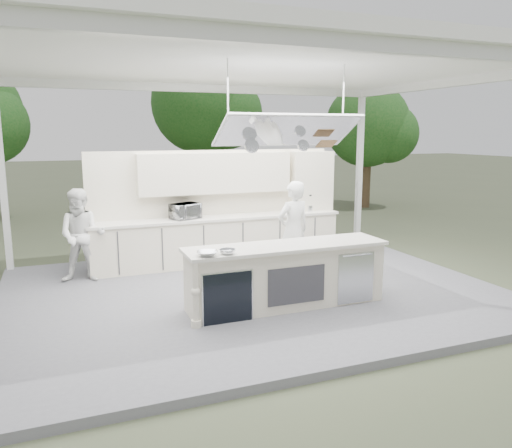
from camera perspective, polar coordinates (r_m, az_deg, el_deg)
name	(u,v)px	position (r m, az deg, el deg)	size (l,w,h in m)	color
ground	(253,296)	(8.48, -0.39, -8.27)	(90.00, 90.00, 0.00)	#424932
stage_deck	(253,293)	(8.46, -0.39, -7.88)	(8.00, 6.00, 0.12)	slate
tent	(253,67)	(8.08, -0.37, 17.47)	(8.20, 6.20, 3.86)	white
demo_island	(285,275)	(7.57, 3.36, -5.88)	(3.10, 0.79, 0.95)	silver
back_counter	(219,239)	(10.06, -4.28, -1.77)	(5.08, 0.72, 0.95)	silver
back_wall_unit	(236,189)	(10.24, -2.33, 4.01)	(5.05, 0.48, 2.25)	silver
tree_cluster	(143,115)	(17.50, -12.74, 12.06)	(19.55, 9.40, 5.85)	#483824
head_chef	(293,231)	(8.84, 4.28, -0.78)	(0.65, 0.42, 1.77)	white
sous_chef	(82,236)	(9.23, -19.26, -1.26)	(0.80, 0.62, 1.65)	white
toaster_oven	(185,211)	(9.73, -8.08, 1.46)	(0.54, 0.37, 0.30)	#B4B6BC
bowl_large	(207,254)	(6.79, -5.60, -3.38)	(0.29, 0.29, 0.07)	silver
bowl_small	(227,252)	(6.87, -3.29, -3.18)	(0.23, 0.23, 0.07)	silver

